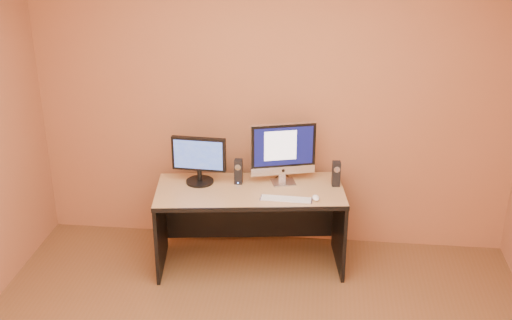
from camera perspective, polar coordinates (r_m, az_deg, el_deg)
name	(u,v)px	position (r m, az deg, el deg)	size (l,w,h in m)	color
walls	(241,209)	(3.45, -1.36, -4.40)	(4.00, 4.00, 2.60)	#9A5E3E
desk	(250,228)	(5.24, -0.52, -6.02)	(1.49, 0.65, 0.69)	tan
imac	(284,154)	(5.10, 2.48, 0.56)	(0.53, 0.19, 0.51)	silver
second_monitor	(199,160)	(5.14, -5.08, -0.03)	(0.45, 0.22, 0.39)	black
speaker_left	(238,172)	(5.15, -1.57, -1.03)	(0.06, 0.07, 0.20)	black
speaker_right	(336,174)	(5.15, 7.14, -1.22)	(0.06, 0.07, 0.20)	black
keyboard	(286,199)	(4.91, 2.69, -3.51)	(0.40, 0.11, 0.02)	silver
mouse	(316,198)	(4.93, 5.34, -3.36)	(0.05, 0.09, 0.03)	white
cable_a	(288,177)	(5.30, 2.85, -1.48)	(0.01, 0.01, 0.20)	black
cable_b	(279,175)	(5.32, 2.07, -1.38)	(0.01, 0.01, 0.17)	black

